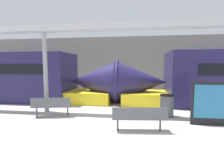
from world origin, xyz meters
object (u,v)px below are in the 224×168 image
bench_near (139,117)px  poster_board (209,103)px  train_right (7,78)px  support_column_near (45,73)px  trash_bin (167,105)px  bench_far (52,105)px

bench_near → poster_board: size_ratio=1.13×
train_right → bench_near: (8.89, -4.88, -0.96)m
support_column_near → trash_bin: bearing=-1.0°
bench_near → support_column_near: (-4.55, 2.15, 1.42)m
train_right → support_column_near: (4.34, -2.73, 0.46)m
train_right → bench_far: bearing=-35.5°
train_right → trash_bin: (10.14, -2.83, -0.99)m
trash_bin → support_column_near: bearing=179.0°
train_right → trash_bin: 10.57m
train_right → poster_board: size_ratio=9.03×
bench_far → poster_board: 6.47m
train_right → poster_board: 12.15m
train_right → bench_far: (5.05, -3.60, -0.96)m
poster_board → support_column_near: bearing=171.3°
train_right → bench_far: train_right is taller
train_right → bench_near: train_right is taller
bench_near → bench_far: bearing=155.2°
bench_far → trash_bin: bearing=-3.3°
train_right → support_column_near: size_ratio=3.88×
bench_far → poster_board: size_ratio=1.06×
bench_near → support_column_near: bearing=148.3°
bench_near → trash_bin: 2.40m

